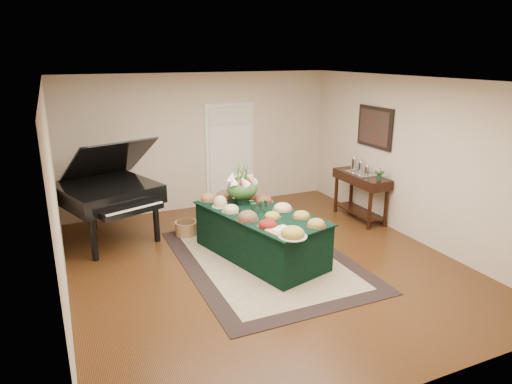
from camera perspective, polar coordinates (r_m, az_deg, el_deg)
name	(u,v)px	position (r m, az deg, el deg)	size (l,w,h in m)	color
ground	(264,264)	(6.98, 1.01, -8.94)	(6.00, 6.00, 0.00)	black
area_rug	(265,259)	(7.10, 1.13, -8.42)	(2.44, 3.41, 0.01)	black
kitchen_doorway	(230,156)	(9.47, -3.26, 4.57)	(1.05, 0.07, 2.10)	white
buffet_table	(260,235)	(7.05, 0.52, -5.36)	(1.58, 2.38, 0.74)	black
food_platters	(256,208)	(6.96, -0.06, -1.98)	(1.31, 2.46, 0.14)	silver
cutting_board	(281,229)	(6.18, 3.20, -4.64)	(0.42, 0.42, 0.10)	tan
green_goblets	(258,207)	(6.88, 0.25, -1.84)	(0.31, 0.20, 0.18)	black
floral_centerpiece	(242,185)	(7.27, -1.73, 0.92)	(0.51, 0.51, 0.51)	black
grand_piano	(108,191)	(7.92, -18.05, 0.06)	(1.80, 1.99, 1.73)	black
wicker_basket	(186,228)	(8.07, -8.71, -4.51)	(0.39, 0.39, 0.24)	#9A683E
mahogany_sideboard	(361,184)	(8.80, 12.99, 0.94)	(0.45, 1.27, 0.89)	black
tea_service	(360,167)	(8.77, 12.87, 3.04)	(0.34, 0.58, 0.30)	silver
pink_bouquet	(380,172)	(8.33, 15.19, 2.45)	(0.19, 0.19, 0.24)	black
wall_painting	(375,127)	(8.71, 14.63, 7.84)	(0.05, 0.95, 0.75)	black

